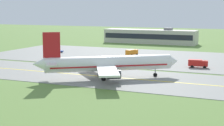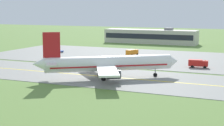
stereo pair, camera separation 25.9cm
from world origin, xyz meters
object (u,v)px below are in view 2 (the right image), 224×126
(airplane_lead, at_px, (107,64))
(service_truck_fuel, at_px, (56,49))
(service_truck_catering, at_px, (198,63))
(service_truck_baggage, at_px, (132,52))

(airplane_lead, height_order, service_truck_fuel, airplane_lead)
(service_truck_catering, bearing_deg, service_truck_fuel, 164.64)
(service_truck_baggage, distance_m, service_truck_catering, 34.40)
(service_truck_fuel, bearing_deg, service_truck_catering, -15.36)
(service_truck_baggage, bearing_deg, service_truck_fuel, -178.38)
(airplane_lead, bearing_deg, service_truck_catering, 55.71)
(service_truck_catering, bearing_deg, service_truck_baggage, 147.74)
(service_truck_fuel, bearing_deg, service_truck_baggage, 1.62)
(service_truck_catering, bearing_deg, airplane_lead, -124.29)
(airplane_lead, bearing_deg, service_truck_fuel, 134.45)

